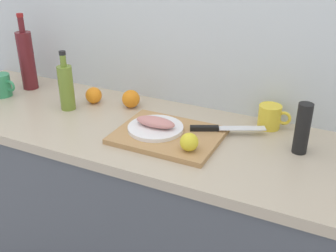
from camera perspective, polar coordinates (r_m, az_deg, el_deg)
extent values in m
cube|color=silver|center=(1.82, -0.18, 14.18)|extent=(3.20, 0.05, 2.50)
cube|color=#4C5159|center=(1.92, -4.51, -12.62)|extent=(2.00, 0.58, 0.86)
cube|color=#B7A88E|center=(1.67, -5.05, -0.54)|extent=(2.00, 0.60, 0.04)
cube|color=tan|center=(1.56, 0.00, -1.32)|extent=(0.39, 0.30, 0.02)
cylinder|color=white|center=(1.58, -1.74, -0.28)|extent=(0.21, 0.21, 0.01)
ellipsoid|color=tan|center=(1.56, -1.75, 0.56)|extent=(0.16, 0.07, 0.04)
cube|color=silver|center=(1.60, 10.28, -0.31)|extent=(0.18, 0.11, 0.00)
cube|color=black|center=(1.58, 5.08, -0.31)|extent=(0.11, 0.07, 0.02)
sphere|color=yellow|center=(1.42, 2.96, -2.24)|extent=(0.07, 0.07, 0.07)
cylinder|color=olive|center=(1.83, -13.98, 5.16)|extent=(0.06, 0.06, 0.19)
cylinder|color=olive|center=(1.79, -14.40, 8.81)|extent=(0.03, 0.03, 0.05)
cylinder|color=black|center=(1.78, -14.52, 9.83)|extent=(0.03, 0.03, 0.02)
cylinder|color=#59191E|center=(2.11, -19.05, 8.57)|extent=(0.07, 0.07, 0.28)
cylinder|color=#59191E|center=(2.07, -19.77, 13.15)|extent=(0.03, 0.03, 0.07)
cylinder|color=maroon|center=(2.06, -19.95, 14.31)|extent=(0.03, 0.03, 0.02)
cylinder|color=#338C59|center=(2.08, -22.19, 5.28)|extent=(0.09, 0.09, 0.11)
torus|color=#338C59|center=(2.04, -21.15, 5.22)|extent=(0.06, 0.01, 0.06)
cylinder|color=yellow|center=(1.67, 13.95, 1.28)|extent=(0.09, 0.09, 0.09)
torus|color=yellow|center=(1.66, 15.86, 1.06)|extent=(0.06, 0.01, 0.06)
sphere|color=orange|center=(1.89, -10.32, 4.23)|extent=(0.07, 0.07, 0.07)
sphere|color=orange|center=(1.82, -5.19, 3.79)|extent=(0.08, 0.08, 0.08)
cylinder|color=black|center=(1.50, 18.23, -0.34)|extent=(0.05, 0.05, 0.19)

